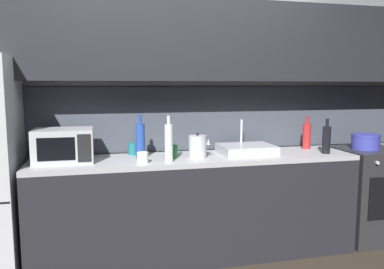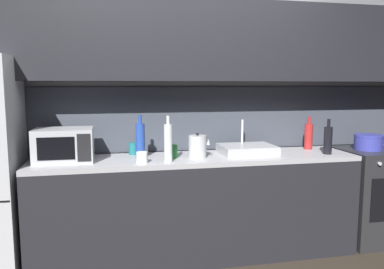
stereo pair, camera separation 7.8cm
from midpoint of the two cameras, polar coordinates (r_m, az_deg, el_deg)
The scene contains 14 objects.
back_wall at distance 3.57m, azimuth -1.03°, elevation 7.88°, with size 4.55×0.44×2.50m.
counter_run at distance 3.45m, azimuth 0.10°, elevation -10.65°, with size 2.81×0.60×0.90m.
oven_range at distance 4.20m, azimuth 24.15°, elevation -8.01°, with size 0.60×0.62×0.90m.
microwave at distance 3.26m, azimuth -19.20°, elevation -1.55°, with size 0.46×0.35×0.27m.
sink_basin at distance 3.50m, azimuth 7.46°, elevation -2.18°, with size 0.48×0.38×0.30m.
kettle at distance 3.27m, azimuth 0.15°, elevation -1.80°, with size 0.19×0.15×0.22m.
wine_bottle_blue at distance 3.27m, azimuth -8.38°, elevation -0.85°, with size 0.08×0.08×0.36m.
wine_bottle_dark at distance 3.66m, azimuth 18.80°, elevation -0.68°, with size 0.07×0.07×0.32m.
wine_bottle_red at distance 3.88m, azimuth 16.14°, elevation -0.15°, with size 0.08×0.08×0.32m.
wine_bottle_clear at distance 3.09m, azimuth -4.21°, elevation -1.18°, with size 0.07×0.07×0.37m.
mug_white at distance 3.08m, azimuth -8.07°, elevation -3.44°, with size 0.09×0.09×0.09m, color silver.
mug_teal at distance 3.46m, azimuth -9.39°, elevation -2.12°, with size 0.09×0.09×0.10m, color #19666B.
mug_green at distance 3.27m, azimuth -3.56°, elevation -2.54°, with size 0.08×0.08×0.11m, color #1E6B2D.
cooking_pot at distance 4.07m, azimuth 23.91°, elevation -0.96°, with size 0.27×0.27×0.15m.
Camera 1 is at (-0.81, -2.28, 1.52)m, focal length 35.85 mm.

